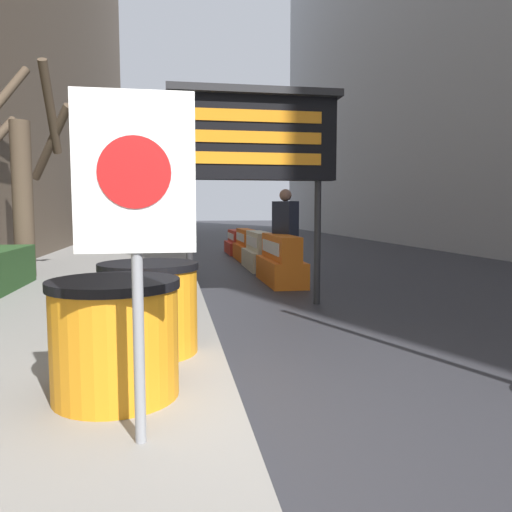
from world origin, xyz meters
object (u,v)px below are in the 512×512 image
(pedestrian_worker, at_px, (285,227))
(barrel_drum_middle, at_px, (149,308))
(barrel_drum_foreground, at_px, (115,338))
(warning_sign, at_px, (135,200))
(jersey_barrier_cream, at_px, (259,253))
(traffic_cone_near, at_px, (252,249))
(jersey_barrier_red_striped, at_px, (237,243))
(jersey_barrier_orange_far, at_px, (246,246))
(jersey_barrier_orange_near, at_px, (281,262))
(message_board, at_px, (255,139))
(traffic_light_near_curb, at_px, (188,166))

(pedestrian_worker, bearing_deg, barrel_drum_middle, -58.01)
(barrel_drum_foreground, relative_size, pedestrian_worker, 0.48)
(barrel_drum_foreground, relative_size, warning_sign, 0.47)
(jersey_barrier_cream, height_order, traffic_cone_near, jersey_barrier_cream)
(jersey_barrier_red_striped, relative_size, traffic_cone_near, 3.11)
(pedestrian_worker, bearing_deg, jersey_barrier_orange_far, 149.41)
(barrel_drum_middle, distance_m, jersey_barrier_red_striped, 11.63)
(barrel_drum_middle, distance_m, jersey_barrier_orange_near, 5.39)
(message_board, distance_m, jersey_barrier_orange_near, 3.09)
(jersey_barrier_red_striped, bearing_deg, pedestrian_worker, -88.22)
(barrel_drum_foreground, height_order, warning_sign, warning_sign)
(message_board, distance_m, pedestrian_worker, 3.12)
(barrel_drum_foreground, height_order, pedestrian_worker, pedestrian_worker)
(barrel_drum_middle, xyz_separation_m, jersey_barrier_orange_far, (2.26, 9.36, -0.17))
(jersey_barrier_orange_near, xyz_separation_m, jersey_barrier_red_striped, (0.00, 6.51, -0.08))
(jersey_barrier_orange_near, bearing_deg, barrel_drum_foreground, -112.45)
(message_board, relative_size, pedestrian_worker, 1.71)
(message_board, relative_size, traffic_light_near_curb, 0.68)
(traffic_light_near_curb, bearing_deg, jersey_barrier_cream, -82.67)
(barrel_drum_middle, bearing_deg, jersey_barrier_orange_near, 65.17)
(jersey_barrier_red_striped, xyz_separation_m, traffic_cone_near, (0.22, -1.70, -0.05))
(jersey_barrier_orange_far, height_order, traffic_cone_near, jersey_barrier_orange_far)
(warning_sign, relative_size, jersey_barrier_red_striped, 1.04)
(warning_sign, relative_size, traffic_cone_near, 3.23)
(jersey_barrier_orange_near, distance_m, jersey_barrier_orange_far, 4.47)
(jersey_barrier_orange_far, xyz_separation_m, pedestrian_worker, (0.19, -4.04, 0.69))
(jersey_barrier_orange_far, bearing_deg, warning_sign, -101.39)
(jersey_barrier_orange_near, bearing_deg, message_board, -111.64)
(warning_sign, relative_size, message_board, 0.60)
(barrel_drum_middle, distance_m, jersey_barrier_cream, 7.56)
(barrel_drum_foreground, distance_m, barrel_drum_middle, 1.04)
(warning_sign, height_order, message_board, message_board)
(warning_sign, bearing_deg, jersey_barrier_red_striped, 80.34)
(message_board, height_order, traffic_cone_near, message_board)
(jersey_barrier_cream, height_order, pedestrian_worker, pedestrian_worker)
(warning_sign, xyz_separation_m, traffic_cone_near, (2.46, 11.46, -1.18))
(barrel_drum_foreground, distance_m, warning_sign, 1.19)
(barrel_drum_middle, height_order, traffic_light_near_curb, traffic_light_near_curb)
(barrel_drum_foreground, bearing_deg, traffic_light_near_curb, 86.49)
(pedestrian_worker, bearing_deg, jersey_barrier_cream, 152.43)
(barrel_drum_middle, xyz_separation_m, jersey_barrier_cream, (2.26, 7.21, -0.16))
(warning_sign, distance_m, jersey_barrier_red_striped, 13.40)
(jersey_barrier_orange_near, height_order, traffic_light_near_curb, traffic_light_near_curb)
(barrel_drum_middle, bearing_deg, jersey_barrier_red_striped, 78.77)
(barrel_drum_middle, relative_size, traffic_cone_near, 1.51)
(warning_sign, xyz_separation_m, traffic_light_near_curb, (0.93, 19.17, 1.82))
(jersey_barrier_orange_far, bearing_deg, jersey_barrier_cream, -90.00)
(jersey_barrier_red_striped, bearing_deg, warning_sign, -99.66)
(jersey_barrier_red_striped, bearing_deg, traffic_cone_near, -82.76)
(pedestrian_worker, bearing_deg, jersey_barrier_orange_near, -57.00)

